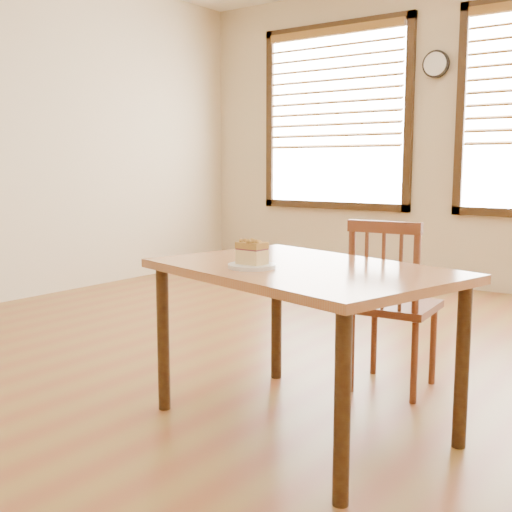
{
  "coord_description": "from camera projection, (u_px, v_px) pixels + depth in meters",
  "views": [
    {
      "loc": [
        1.57,
        -2.14,
        1.2
      ],
      "look_at": [
        -0.09,
        0.1,
        0.8
      ],
      "focal_mm": 45.0,
      "sensor_mm": 36.0,
      "label": 1
    }
  ],
  "objects": [
    {
      "name": "room_shell",
      "position": [
        258.0,
        4.0,
        2.54
      ],
      "size": [
        8.0,
        8.0,
        8.0
      ],
      "color": "beige",
      "rests_on": "ground"
    },
    {
      "name": "cafe_chair_main",
      "position": [
        392.0,
        304.0,
        3.38
      ],
      "size": [
        0.46,
        0.46,
        0.93
      ],
      "rotation": [
        0.0,
        0.0,
        3.24
      ],
      "color": "#5A2B18",
      "rests_on": "ground"
    },
    {
      "name": "wall_clock",
      "position": [
        436.0,
        64.0,
        6.12
      ],
      "size": [
        0.26,
        0.05,
        0.26
      ],
      "color": "black",
      "rests_on": "room_shell"
    },
    {
      "name": "plate",
      "position": [
        252.0,
        266.0,
        2.8
      ],
      "size": [
        0.21,
        0.21,
        0.02
      ],
      "color": "white",
      "rests_on": "cafe_table_main"
    },
    {
      "name": "cake_slice",
      "position": [
        252.0,
        252.0,
        2.79
      ],
      "size": [
        0.13,
        0.09,
        0.11
      ],
      "rotation": [
        0.0,
        0.0,
        -0.03
      ],
      "color": "#DABC7B",
      "rests_on": "plate"
    },
    {
      "name": "ground",
      "position": [
        258.0,
        441.0,
        2.8
      ],
      "size": [
        8.0,
        8.0,
        0.0
      ],
      "primitive_type": "plane",
      "color": "brown"
    },
    {
      "name": "window_left",
      "position": [
        335.0,
        107.0,
        6.83
      ],
      "size": [
        1.76,
        0.1,
        1.96
      ],
      "color": "white",
      "rests_on": "room_shell"
    },
    {
      "name": "cafe_table_main",
      "position": [
        302.0,
        285.0,
        2.87
      ],
      "size": [
        1.49,
        1.17,
        0.75
      ],
      "rotation": [
        0.0,
        0.0,
        -0.24
      ],
      "color": "#A1693E",
      "rests_on": "ground"
    }
  ]
}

